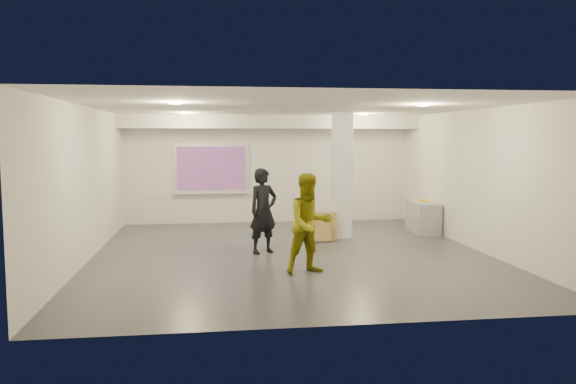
{
  "coord_description": "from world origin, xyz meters",
  "views": [
    {
      "loc": [
        -1.6,
        -11.31,
        2.39
      ],
      "look_at": [
        0.0,
        0.4,
        1.25
      ],
      "focal_mm": 35.0,
      "sensor_mm": 36.0,
      "label": 1
    }
  ],
  "objects": [
    {
      "name": "cardboard_front",
      "position": [
        0.84,
        1.31,
        0.3
      ],
      "size": [
        0.56,
        0.25,
        0.6
      ],
      "primitive_type": "cube",
      "rotation": [
        -0.31,
        0.0,
        0.01
      ],
      "color": "#9C7B45",
      "rests_on": "floor"
    },
    {
      "name": "cardboard_back",
      "position": [
        1.0,
        1.41,
        0.33
      ],
      "size": [
        0.61,
        0.18,
        0.66
      ],
      "primitive_type": "cube",
      "rotation": [
        -0.16,
        0.0,
        -0.03
      ],
      "color": "#9C7B45",
      "rests_on": "floor"
    },
    {
      "name": "column",
      "position": [
        1.5,
        1.8,
        1.5
      ],
      "size": [
        0.52,
        0.52,
        3.0
      ],
      "primitive_type": "cylinder",
      "color": "white",
      "rests_on": "floor"
    },
    {
      "name": "papers_stack",
      "position": [
        3.68,
        2.55,
        0.79
      ],
      "size": [
        0.31,
        0.36,
        0.02
      ],
      "primitive_type": "cube",
      "rotation": [
        0.0,
        0.0,
        -0.25
      ],
      "color": "silver",
      "rests_on": "credenza"
    },
    {
      "name": "downlight_nw",
      "position": [
        -2.2,
        2.5,
        2.98
      ],
      "size": [
        0.22,
        0.22,
        0.02
      ],
      "primitive_type": "cylinder",
      "color": "#FFD398",
      "rests_on": "ceiling"
    },
    {
      "name": "floor",
      "position": [
        0.0,
        0.0,
        0.0
      ],
      "size": [
        8.0,
        9.0,
        0.01
      ],
      "primitive_type": "cube",
      "color": "#35373C",
      "rests_on": "ground"
    },
    {
      "name": "ceiling",
      "position": [
        0.0,
        0.0,
        3.0
      ],
      "size": [
        8.0,
        9.0,
        0.01
      ],
      "primitive_type": "cube",
      "color": "white",
      "rests_on": "floor"
    },
    {
      "name": "downlight_sw",
      "position": [
        -2.2,
        -1.5,
        2.98
      ],
      "size": [
        0.22,
        0.22,
        0.02
      ],
      "primitive_type": "cylinder",
      "color": "#FFD398",
      "rests_on": "ceiling"
    },
    {
      "name": "postit_pad",
      "position": [
        3.75,
        2.41,
        0.79
      ],
      "size": [
        0.29,
        0.35,
        0.03
      ],
      "primitive_type": "cube",
      "rotation": [
        0.0,
        0.0,
        0.26
      ],
      "color": "#F8C600",
      "rests_on": "credenza"
    },
    {
      "name": "downlight_ne",
      "position": [
        2.2,
        2.5,
        2.98
      ],
      "size": [
        0.22,
        0.22,
        0.02
      ],
      "primitive_type": "cylinder",
      "color": "#FFD398",
      "rests_on": "ceiling"
    },
    {
      "name": "credenza",
      "position": [
        3.72,
        2.24,
        0.39
      ],
      "size": [
        0.65,
        1.37,
        0.78
      ],
      "primitive_type": "cube",
      "rotation": [
        0.0,
        0.0,
        -0.07
      ],
      "color": "#949698",
      "rests_on": "floor"
    },
    {
      "name": "wall_right",
      "position": [
        4.0,
        0.0,
        1.5
      ],
      "size": [
        0.01,
        9.0,
        3.0
      ],
      "primitive_type": "cube",
      "color": "silver",
      "rests_on": "floor"
    },
    {
      "name": "soffit_band",
      "position": [
        0.0,
        3.95,
        2.82
      ],
      "size": [
        8.0,
        1.1,
        0.36
      ],
      "primitive_type": "cube",
      "color": "silver",
      "rests_on": "ceiling"
    },
    {
      "name": "wall_front",
      "position": [
        0.0,
        -4.5,
        1.5
      ],
      "size": [
        8.0,
        0.01,
        3.0
      ],
      "primitive_type": "cube",
      "color": "silver",
      "rests_on": "floor"
    },
    {
      "name": "wall_left",
      "position": [
        -4.0,
        0.0,
        1.5
      ],
      "size": [
        0.01,
        9.0,
        3.0
      ],
      "primitive_type": "cube",
      "color": "silver",
      "rests_on": "floor"
    },
    {
      "name": "woman",
      "position": [
        -0.55,
        0.17,
        0.88
      ],
      "size": [
        0.77,
        0.67,
        1.77
      ],
      "primitive_type": "imported",
      "rotation": [
        0.0,
        0.0,
        0.48
      ],
      "color": "black",
      "rests_on": "floor"
    },
    {
      "name": "downlight_se",
      "position": [
        2.2,
        -1.5,
        2.98
      ],
      "size": [
        0.22,
        0.22,
        0.02
      ],
      "primitive_type": "cylinder",
      "color": "#FFD398",
      "rests_on": "ceiling"
    },
    {
      "name": "man",
      "position": [
        0.11,
        -1.65,
        0.89
      ],
      "size": [
        0.99,
        0.85,
        1.77
      ],
      "primitive_type": "imported",
      "rotation": [
        0.0,
        0.0,
        0.23
      ],
      "color": "#938C11",
      "rests_on": "floor"
    },
    {
      "name": "wall_back",
      "position": [
        0.0,
        4.5,
        1.5
      ],
      "size": [
        8.0,
        0.01,
        3.0
      ],
      "primitive_type": "cube",
      "color": "silver",
      "rests_on": "floor"
    },
    {
      "name": "projection_screen",
      "position": [
        -1.6,
        4.45,
        1.53
      ],
      "size": [
        2.1,
        0.13,
        1.42
      ],
      "color": "silver",
      "rests_on": "wall_back"
    }
  ]
}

